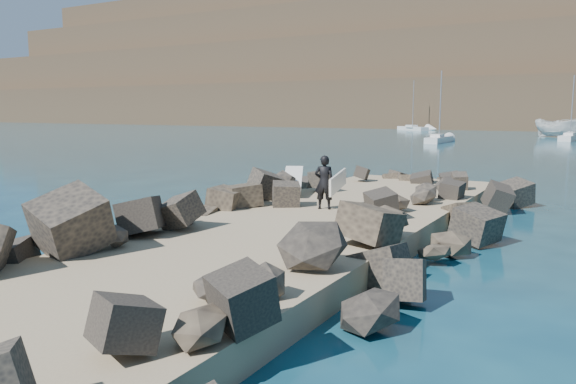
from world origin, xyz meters
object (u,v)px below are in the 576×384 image
object	(u,v)px
sailboat_e	(412,128)
surfer_with_board	(326,182)
boat_imported	(558,127)
surfboard_resting	(293,181)

from	to	relation	value
sailboat_e	surfer_with_board	bearing A→B (deg)	-74.03
sailboat_e	boat_imported	bearing A→B (deg)	-32.48
surfboard_resting	sailboat_e	xyz separation A→B (m)	(-21.52, 81.36, -0.70)
boat_imported	sailboat_e	world-z (taller)	sailboat_e
surfer_with_board	surfboard_resting	bearing A→B (deg)	136.97
boat_imported	surfer_with_board	distance (m)	67.86
boat_imported	sailboat_e	bearing A→B (deg)	88.75
boat_imported	sailboat_e	size ratio (longest dim) A/B	0.75
boat_imported	sailboat_e	xyz separation A→B (m)	(-24.77, 15.76, -0.95)
surfboard_resting	surfer_with_board	size ratio (longest dim) A/B	1.29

